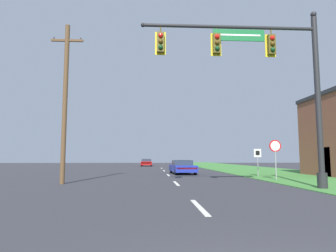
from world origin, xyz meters
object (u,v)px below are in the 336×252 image
at_px(signal_mast, 271,75).
at_px(car_ahead, 182,167).
at_px(stop_sign, 275,151).
at_px(far_car, 147,162).
at_px(utility_pole_near, 65,100).
at_px(route_sign_post, 258,156).

bearing_deg(signal_mast, car_ahead, 102.40).
bearing_deg(stop_sign, far_car, 104.88).
bearing_deg(car_ahead, far_car, 98.14).
distance_m(far_car, stop_sign, 33.64).
distance_m(signal_mast, car_ahead, 14.09).
relative_size(signal_mast, stop_sign, 3.41).
bearing_deg(utility_pole_near, signal_mast, -17.90).
relative_size(signal_mast, car_ahead, 1.82).
distance_m(signal_mast, utility_pole_near, 10.97).
bearing_deg(utility_pole_near, stop_sign, 8.10).
xyz_separation_m(stop_sign, route_sign_post, (0.16, 3.63, -0.34)).
bearing_deg(car_ahead, utility_pole_near, -128.18).
bearing_deg(car_ahead, route_sign_post, -38.52).
bearing_deg(far_car, signal_mast, -80.38).
bearing_deg(route_sign_post, stop_sign, -92.48).
height_order(signal_mast, car_ahead, signal_mast).
distance_m(stop_sign, utility_pole_near, 13.09).
bearing_deg(signal_mast, far_car, 99.62).
distance_m(stop_sign, route_sign_post, 3.65).
bearing_deg(route_sign_post, car_ahead, 141.48).
bearing_deg(signal_mast, stop_sign, 66.53).
height_order(route_sign_post, utility_pole_near, utility_pole_near).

